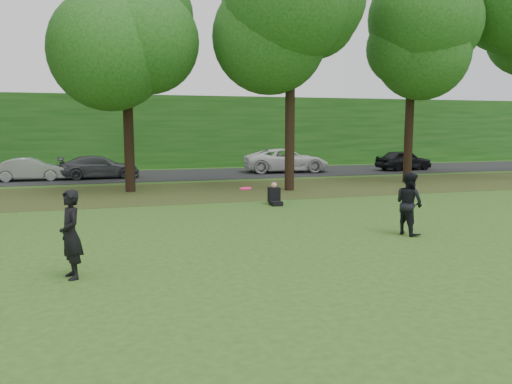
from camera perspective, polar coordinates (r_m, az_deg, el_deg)
ground at (r=10.26m, az=7.14°, el=-9.12°), size 120.00×120.00×0.00m
leaf_litter at (r=22.53m, az=-6.38°, el=0.06°), size 60.00×7.00×0.01m
street at (r=30.38m, az=-9.14°, el=1.96°), size 70.00×7.00×0.02m
far_hedge at (r=36.20m, az=-10.51°, el=6.77°), size 70.00×3.00×5.00m
player_left at (r=10.26m, az=-20.41°, el=-4.57°), size 0.59×0.73×1.73m
player_right at (r=14.11m, az=17.09°, el=-1.26°), size 0.79×0.94×1.70m
parked_cars at (r=29.72m, az=-8.03°, el=3.18°), size 39.19×3.34×1.48m
frisbee at (r=11.20m, az=-1.21°, el=0.41°), size 0.38×0.38×0.06m
seated_person at (r=18.71m, az=2.13°, el=-0.50°), size 0.45×0.75×0.83m
tree_line at (r=22.75m, az=-7.56°, el=19.98°), size 55.30×7.90×12.31m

